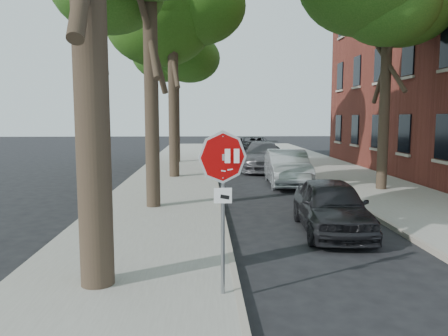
{
  "coord_description": "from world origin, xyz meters",
  "views": [
    {
      "loc": [
        -0.99,
        -6.72,
        2.94
      ],
      "look_at": [
        -0.64,
        0.83,
        2.05
      ],
      "focal_mm": 35.0,
      "sensor_mm": 36.0,
      "label": 1
    }
  ],
  "objects_px": {
    "tree_right": "(387,3)",
    "car_a": "(331,206)",
    "stop_sign": "(223,181)",
    "tree_mid_b": "(172,6)",
    "car_b": "(287,168)",
    "tree_far": "(175,48)",
    "car_c": "(263,156)",
    "car_d": "(254,148)"
  },
  "relations": [
    {
      "from": "tree_right",
      "to": "car_a",
      "type": "distance_m",
      "value": 9.64
    },
    {
      "from": "stop_sign",
      "to": "car_a",
      "type": "relative_size",
      "value": 0.65
    },
    {
      "from": "tree_mid_b",
      "to": "car_a",
      "type": "relative_size",
      "value": 2.59
    },
    {
      "from": "tree_right",
      "to": "car_a",
      "type": "xyz_separation_m",
      "value": [
        -3.73,
        -6.03,
        -6.53
      ]
    },
    {
      "from": "car_a",
      "to": "stop_sign",
      "type": "bearing_deg",
      "value": -121.4
    },
    {
      "from": "car_a",
      "to": "car_b",
      "type": "distance_m",
      "value": 7.76
    },
    {
      "from": "tree_mid_b",
      "to": "car_b",
      "type": "bearing_deg",
      "value": -24.47
    },
    {
      "from": "tree_mid_b",
      "to": "tree_right",
      "type": "bearing_deg",
      "value": -25.52
    },
    {
      "from": "tree_far",
      "to": "car_c",
      "type": "relative_size",
      "value": 1.73
    },
    {
      "from": "tree_far",
      "to": "tree_right",
      "type": "xyz_separation_m",
      "value": [
        8.7,
        -11.0,
        0.0
      ]
    },
    {
      "from": "tree_mid_b",
      "to": "car_b",
      "type": "xyz_separation_m",
      "value": [
        5.02,
        -2.29,
        -7.24
      ]
    },
    {
      "from": "tree_mid_b",
      "to": "car_b",
      "type": "relative_size",
      "value": 2.25
    },
    {
      "from": "car_a",
      "to": "car_c",
      "type": "distance_m",
      "value": 13.05
    },
    {
      "from": "tree_far",
      "to": "tree_right",
      "type": "height_order",
      "value": "same"
    },
    {
      "from": "stop_sign",
      "to": "tree_mid_b",
      "type": "relative_size",
      "value": 0.25
    },
    {
      "from": "tree_right",
      "to": "tree_mid_b",
      "type": "bearing_deg",
      "value": 154.48
    },
    {
      "from": "tree_mid_b",
      "to": "car_c",
      "type": "bearing_deg",
      "value": 32.77
    },
    {
      "from": "stop_sign",
      "to": "tree_mid_b",
      "type": "height_order",
      "value": "tree_mid_b"
    },
    {
      "from": "tree_mid_b",
      "to": "tree_right",
      "type": "distance_m",
      "value": 9.34
    },
    {
      "from": "stop_sign",
      "to": "car_d",
      "type": "height_order",
      "value": "stop_sign"
    },
    {
      "from": "car_c",
      "to": "car_d",
      "type": "height_order",
      "value": "car_d"
    },
    {
      "from": "stop_sign",
      "to": "car_b",
      "type": "height_order",
      "value": "stop_sign"
    },
    {
      "from": "car_d",
      "to": "stop_sign",
      "type": "bearing_deg",
      "value": -102.39
    },
    {
      "from": "tree_right",
      "to": "car_b",
      "type": "relative_size",
      "value": 2.02
    },
    {
      "from": "tree_far",
      "to": "car_b",
      "type": "xyz_separation_m",
      "value": [
        5.32,
        -9.27,
        -6.45
      ]
    },
    {
      "from": "tree_right",
      "to": "car_d",
      "type": "distance_m",
      "value": 14.82
    },
    {
      "from": "tree_right",
      "to": "car_c",
      "type": "xyz_separation_m",
      "value": [
        -3.73,
        7.02,
        -6.43
      ]
    },
    {
      "from": "tree_right",
      "to": "car_a",
      "type": "relative_size",
      "value": 2.34
    },
    {
      "from": "tree_right",
      "to": "car_b",
      "type": "distance_m",
      "value": 7.49
    },
    {
      "from": "car_c",
      "to": "car_a",
      "type": "bearing_deg",
      "value": -82.39
    },
    {
      "from": "tree_far",
      "to": "car_d",
      "type": "distance_m",
      "value": 8.46
    },
    {
      "from": "tree_mid_b",
      "to": "car_d",
      "type": "height_order",
      "value": "tree_mid_b"
    },
    {
      "from": "stop_sign",
      "to": "car_a",
      "type": "xyz_separation_m",
      "value": [
        2.95,
        4.11,
        -1.27
      ]
    },
    {
      "from": "tree_mid_b",
      "to": "car_c",
      "type": "xyz_separation_m",
      "value": [
        4.67,
        3.01,
        -7.22
      ]
    },
    {
      "from": "tree_right",
      "to": "stop_sign",
      "type": "bearing_deg",
      "value": -123.38
    },
    {
      "from": "stop_sign",
      "to": "car_d",
      "type": "distance_m",
      "value": 23.26
    },
    {
      "from": "stop_sign",
      "to": "tree_right",
      "type": "bearing_deg",
      "value": 56.62
    },
    {
      "from": "car_b",
      "to": "car_d",
      "type": "xyz_separation_m",
      "value": [
        -0.14,
        11.16,
        0.04
      ]
    },
    {
      "from": "car_c",
      "to": "tree_far",
      "type": "bearing_deg",
      "value": 148.91
    },
    {
      "from": "tree_mid_b",
      "to": "car_d",
      "type": "xyz_separation_m",
      "value": [
        4.88,
        8.87,
        -7.2
      ]
    },
    {
      "from": "car_b",
      "to": "car_c",
      "type": "distance_m",
      "value": 5.31
    },
    {
      "from": "car_a",
      "to": "tree_far",
      "type": "bearing_deg",
      "value": 110.58
    }
  ]
}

